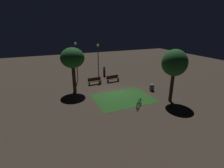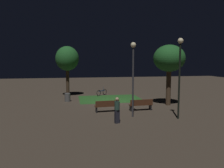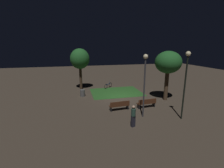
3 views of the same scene
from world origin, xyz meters
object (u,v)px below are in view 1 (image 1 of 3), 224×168
lamp_post_plaza_west (76,55)px  lamp_post_plaza_east (98,56)px  trash_bin (152,87)px  bench_near_trees (113,78)px  tree_back_right (175,63)px  bicycle (139,103)px  pedestrian (104,71)px  bench_by_lamp (95,81)px  tree_back_left (72,59)px

lamp_post_plaza_west → lamp_post_plaza_east: bearing=159.4°
trash_bin → lamp_post_plaza_west: bearing=-46.7°
bench_near_trees → tree_back_right: size_ratio=0.34×
lamp_post_plaza_west → bicycle: bearing=108.6°
trash_bin → bicycle: bicycle is taller
bench_near_trees → pedestrian: bearing=-87.8°
bench_by_lamp → tree_back_right: bearing=124.4°
bench_near_trees → bench_by_lamp: size_ratio=1.00×
bench_near_trees → bicycle: 8.00m
tree_back_right → trash_bin: size_ratio=6.83×
bench_near_trees → lamp_post_plaza_east: (1.50, -1.69, 2.90)m
trash_bin → pedestrian: bearing=-69.0°
lamp_post_plaza_east → pedestrian: 3.18m
bench_by_lamp → bicycle: (-1.92, 7.96, -0.14)m
tree_back_right → bench_by_lamp: bearing=-55.6°
pedestrian → bench_near_trees: bearing=92.2°
lamp_post_plaza_west → lamp_post_plaza_east: size_ratio=1.04×
bench_near_trees → lamp_post_plaza_east: size_ratio=0.36×
tree_back_left → lamp_post_plaza_west: (-1.28, -4.38, -0.43)m
tree_back_left → lamp_post_plaza_west: lamp_post_plaza_west is taller
bench_near_trees → trash_bin: bench_near_trees is taller
bench_by_lamp → pedestrian: 3.97m
bicycle → tree_back_left: bearing=-52.3°
tree_back_left → trash_bin: size_ratio=6.61×
tree_back_left → bench_near_trees: bearing=-163.7°
lamp_post_plaza_west → pedestrian: 4.97m
pedestrian → lamp_post_plaza_west: bearing=4.1°
lamp_post_plaza_west → trash_bin: lamp_post_plaza_west is taller
bench_near_trees → bench_by_lamp: (2.63, -0.00, 0.00)m
lamp_post_plaza_west → pedestrian: size_ratio=3.27×
lamp_post_plaza_east → bicycle: size_ratio=3.92×
lamp_post_plaza_west → lamp_post_plaza_east: (-2.82, 1.06, -0.13)m
lamp_post_plaza_west → pedestrian: lamp_post_plaza_west is taller
tree_back_left → bicycle: bearing=127.7°
bench_by_lamp → lamp_post_plaza_west: bearing=-58.5°
tree_back_right → pedestrian: 12.01m
bench_near_trees → tree_back_left: size_ratio=0.35×
lamp_post_plaza_west → pedestrian: bearing=-175.9°
bench_by_lamp → trash_bin: bench_by_lamp is taller
tree_back_left → lamp_post_plaza_east: bearing=-140.9°
tree_back_right → lamp_post_plaza_east: tree_back_right is taller
tree_back_left → pedestrian: (-5.48, -4.68, -3.09)m
bench_near_trees → tree_back_right: bearing=109.9°
tree_back_right → lamp_post_plaza_west: bearing=-56.3°
pedestrian → lamp_post_plaza_east: bearing=44.5°
lamp_post_plaza_west → bench_near_trees: bearing=147.5°
trash_bin → bicycle: (3.66, 3.01, -0.05)m
tree_back_left → lamp_post_plaza_west: size_ratio=0.98×
tree_back_left → pedestrian: 7.84m
bench_by_lamp → tree_back_left: (2.96, 1.63, 3.46)m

